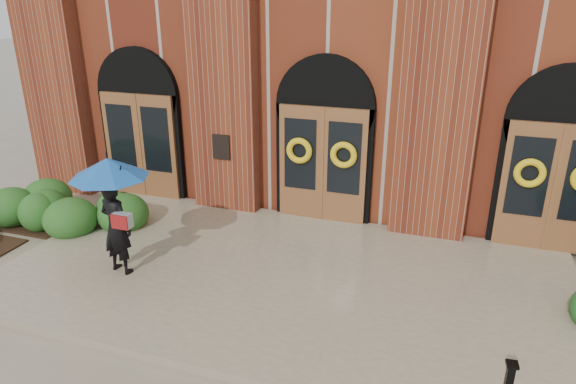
% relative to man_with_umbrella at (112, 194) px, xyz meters
% --- Properties ---
extents(ground, '(90.00, 90.00, 0.00)m').
position_rel_man_with_umbrella_xyz_m(ground, '(2.80, 0.65, -1.64)').
color(ground, gray).
rests_on(ground, ground).
extents(landing, '(10.00, 5.30, 0.15)m').
position_rel_man_with_umbrella_xyz_m(landing, '(2.80, 0.80, -1.57)').
color(landing, '#9C9171').
rests_on(landing, ground).
extents(church_building, '(16.20, 12.53, 7.00)m').
position_rel_man_with_umbrella_xyz_m(church_building, '(2.80, 9.44, 1.86)').
color(church_building, maroon).
rests_on(church_building, ground).
extents(man_with_umbrella, '(1.55, 1.55, 2.13)m').
position_rel_man_with_umbrella_xyz_m(man_with_umbrella, '(0.00, 0.00, 0.00)').
color(man_with_umbrella, black).
rests_on(man_with_umbrella, landing).
extents(hedge_wall_left, '(3.12, 1.25, 0.80)m').
position_rel_man_with_umbrella_xyz_m(hedge_wall_left, '(-2.40, 1.50, -1.24)').
color(hedge_wall_left, '#23521B').
rests_on(hedge_wall_left, ground).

